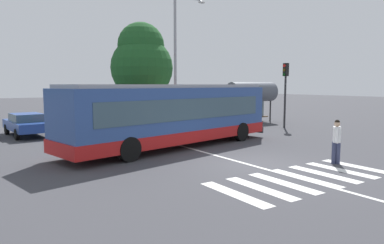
# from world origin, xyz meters

# --- Properties ---
(ground_plane) EXTENTS (160.00, 160.00, 0.00)m
(ground_plane) POSITION_xyz_m (0.00, 0.00, 0.00)
(ground_plane) COLOR #3D3D42
(city_transit_bus) EXTENTS (11.98, 4.88, 3.06)m
(city_transit_bus) POSITION_xyz_m (-0.71, 4.95, 1.59)
(city_transit_bus) COLOR black
(city_transit_bus) RESTS_ON ground_plane
(pedestrian_crossing_street) EXTENTS (0.47, 0.45, 1.72)m
(pedestrian_crossing_street) POSITION_xyz_m (2.64, -1.67, 0.97)
(pedestrian_crossing_street) COLOR #333856
(pedestrian_crossing_street) RESTS_ON ground_plane
(parked_car_blue) EXTENTS (2.17, 4.63, 1.35)m
(parked_car_blue) POSITION_xyz_m (-6.09, 13.03, 0.77)
(parked_car_blue) COLOR black
(parked_car_blue) RESTS_ON ground_plane
(parked_car_teal) EXTENTS (2.11, 4.61, 1.35)m
(parked_car_teal) POSITION_xyz_m (-3.19, 13.01, 0.77)
(parked_car_teal) COLOR black
(parked_car_teal) RESTS_ON ground_plane
(parked_car_charcoal) EXTENTS (1.99, 4.56, 1.35)m
(parked_car_charcoal) POSITION_xyz_m (-0.54, 13.42, 0.77)
(parked_car_charcoal) COLOR black
(parked_car_charcoal) RESTS_ON ground_plane
(parked_car_red) EXTENTS (1.88, 4.51, 1.35)m
(parked_car_red) POSITION_xyz_m (2.20, 13.09, 0.77)
(parked_car_red) COLOR black
(parked_car_red) RESTS_ON ground_plane
(parked_car_champagne) EXTENTS (2.05, 4.59, 1.35)m
(parked_car_champagne) POSITION_xyz_m (4.72, 13.26, 0.77)
(parked_car_champagne) COLOR black
(parked_car_champagne) RESTS_ON ground_plane
(traffic_light_far_corner) EXTENTS (0.33, 0.32, 4.54)m
(traffic_light_far_corner) POSITION_xyz_m (9.74, 7.24, 3.06)
(traffic_light_far_corner) COLOR #28282B
(traffic_light_far_corner) RESTS_ON ground_plane
(bus_stop_shelter) EXTENTS (4.30, 1.54, 3.25)m
(bus_stop_shelter) POSITION_xyz_m (10.06, 10.93, 2.42)
(bus_stop_shelter) COLOR #28282B
(bus_stop_shelter) RESTS_ON ground_plane
(twin_arm_street_lamp) EXTENTS (5.28, 0.32, 9.51)m
(twin_arm_street_lamp) POSITION_xyz_m (3.94, 12.54, 5.86)
(twin_arm_street_lamp) COLOR #939399
(twin_arm_street_lamp) RESTS_ON ground_plane
(background_tree_right) EXTENTS (5.19, 5.19, 8.22)m
(background_tree_right) POSITION_xyz_m (3.53, 17.34, 4.99)
(background_tree_right) COLOR brown
(background_tree_right) RESTS_ON ground_plane
(crosswalk_painted_stripes) EXTENTS (6.41, 2.71, 0.01)m
(crosswalk_painted_stripes) POSITION_xyz_m (-0.10, -2.38, 0.00)
(crosswalk_painted_stripes) COLOR silver
(crosswalk_painted_stripes) RESTS_ON ground_plane
(lane_center_line) EXTENTS (0.16, 24.00, 0.01)m
(lane_center_line) POSITION_xyz_m (-0.24, 2.00, 0.00)
(lane_center_line) COLOR silver
(lane_center_line) RESTS_ON ground_plane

